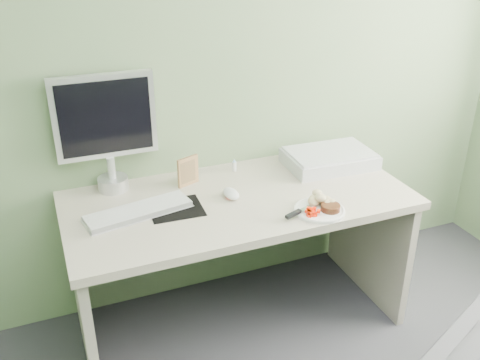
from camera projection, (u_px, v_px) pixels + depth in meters
name	position (u px, v px, depth m)	size (l,w,h in m)	color
wall_back	(209.00, 46.00, 2.52)	(3.50, 3.50, 0.00)	#6E8860
desk	(239.00, 230.00, 2.57)	(1.60, 0.75, 0.73)	#BEB39F
plate	(319.00, 210.00, 2.36)	(0.23, 0.23, 0.01)	white
steak	(330.00, 208.00, 2.34)	(0.09, 0.09, 0.03)	black
potato_pile	(321.00, 198.00, 2.39)	(0.10, 0.08, 0.06)	#A4874F
carrot_heap	(312.00, 210.00, 2.31)	(0.06, 0.05, 0.04)	#FA2305
steak_knife	(299.00, 211.00, 2.31)	(0.21, 0.10, 0.02)	silver
mousepad	(176.00, 209.00, 2.38)	(0.23, 0.21, 0.00)	black
keyboard	(138.00, 211.00, 2.33)	(0.46, 0.14, 0.02)	white
computer_mouse	(231.00, 194.00, 2.47)	(0.06, 0.11, 0.04)	white
photo_frame	(188.00, 171.00, 2.57)	(0.12, 0.01, 0.15)	olive
eyedrop_bottle	(234.00, 165.00, 2.73)	(0.02, 0.02, 0.07)	white
scanner	(329.00, 159.00, 2.79)	(0.45, 0.30, 0.07)	silver
monitor	(106.00, 126.00, 2.43)	(0.46, 0.14, 0.55)	silver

